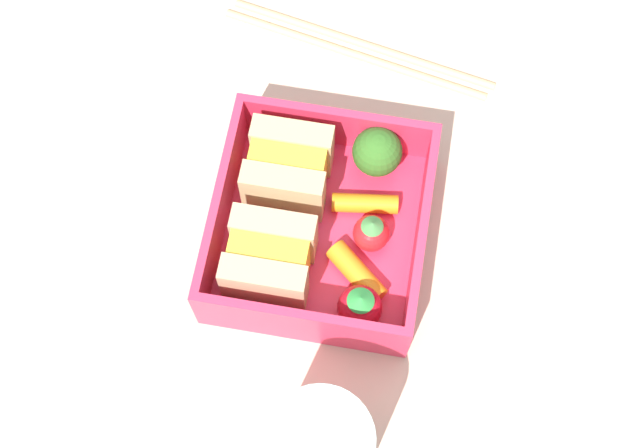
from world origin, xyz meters
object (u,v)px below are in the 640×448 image
(carrot_stick_left, at_px, (357,273))
(strawberry_left, at_px, (371,236))
(carrot_stick_far_left, at_px, (365,203))
(chopstick_pair, at_px, (361,47))
(sandwich_left, at_px, (269,258))
(broccoli_floret, at_px, (377,152))
(sandwich_center_left, at_px, (288,169))
(strawberry_far_left, at_px, (360,307))

(carrot_stick_left, bearing_deg, strawberry_left, -12.20)
(carrot_stick_far_left, relative_size, chopstick_pair, 0.22)
(carrot_stick_left, bearing_deg, chopstick_pair, 7.78)
(chopstick_pair, bearing_deg, sandwich_left, 170.44)
(sandwich_left, bearing_deg, broccoli_floret, -33.23)
(sandwich_center_left, height_order, carrot_stick_left, sandwich_center_left)
(strawberry_far_left, height_order, broccoli_floret, broccoli_floret)
(strawberry_left, relative_size, broccoli_floret, 0.74)
(strawberry_left, height_order, broccoli_floret, broccoli_floret)
(chopstick_pair, bearing_deg, carrot_stick_far_left, -170.28)
(strawberry_far_left, xyz_separation_m, strawberry_left, (0.05, 0.00, -0.00))
(sandwich_left, xyz_separation_m, carrot_stick_far_left, (0.06, -0.06, -0.02))
(carrot_stick_far_left, height_order, broccoli_floret, broccoli_floret)
(sandwich_center_left, height_order, strawberry_left, sandwich_center_left)
(carrot_stick_far_left, bearing_deg, strawberry_left, -163.52)
(strawberry_far_left, height_order, carrot_stick_left, strawberry_far_left)
(carrot_stick_left, bearing_deg, sandwich_center_left, 43.48)
(carrot_stick_far_left, bearing_deg, broccoli_floret, -5.14)
(carrot_stick_far_left, height_order, chopstick_pair, carrot_stick_far_left)
(strawberry_far_left, bearing_deg, chopstick_pair, 8.39)
(sandwich_center_left, relative_size, carrot_stick_far_left, 1.22)
(strawberry_left, bearing_deg, sandwich_left, 115.81)
(strawberry_far_left, relative_size, carrot_stick_far_left, 0.78)
(carrot_stick_far_left, distance_m, chopstick_pair, 0.14)
(sandwich_center_left, height_order, chopstick_pair, sandwich_center_left)
(strawberry_left, distance_m, chopstick_pair, 0.17)
(sandwich_left, bearing_deg, carrot_stick_far_left, -44.30)
(strawberry_far_left, xyz_separation_m, broccoli_floret, (0.11, 0.01, 0.01))
(strawberry_left, bearing_deg, sandwich_center_left, 60.48)
(broccoli_floret, bearing_deg, sandwich_left, 146.77)
(sandwich_center_left, height_order, strawberry_far_left, sandwich_center_left)
(strawberry_far_left, relative_size, carrot_stick_left, 0.77)
(broccoli_floret, bearing_deg, chopstick_pair, 14.21)
(sandwich_left, bearing_deg, strawberry_far_left, -107.80)
(sandwich_center_left, xyz_separation_m, carrot_stick_far_left, (-0.01, -0.06, -0.02))
(carrot_stick_far_left, xyz_separation_m, broccoli_floret, (0.03, -0.00, 0.02))
(carrot_stick_left, relative_size, broccoli_floret, 1.10)
(sandwich_center_left, bearing_deg, sandwich_left, 180.00)
(carrot_stick_far_left, distance_m, broccoli_floret, 0.04)
(strawberry_left, bearing_deg, broccoli_floret, 4.76)
(strawberry_left, xyz_separation_m, carrot_stick_far_left, (0.03, 0.01, -0.01))
(strawberry_far_left, distance_m, broccoli_floret, 0.11)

